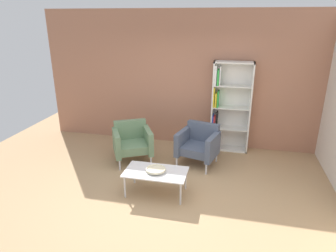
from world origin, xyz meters
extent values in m
plane|color=tan|center=(0.00, 0.00, 0.00)|extent=(8.32, 8.32, 0.00)
cube|color=#A87056|center=(0.00, 2.46, 1.45)|extent=(6.40, 0.12, 2.90)
cube|color=silver|center=(0.61, 2.23, 0.95)|extent=(0.03, 0.30, 1.90)
cube|color=silver|center=(1.38, 2.23, 0.95)|extent=(0.03, 0.30, 1.90)
cube|color=silver|center=(0.99, 2.23, 1.89)|extent=(0.80, 0.30, 0.03)
cube|color=silver|center=(0.99, 2.23, 0.01)|extent=(0.80, 0.30, 0.03)
cube|color=silver|center=(0.99, 2.37, 0.95)|extent=(0.80, 0.02, 1.90)
cube|color=silver|center=(0.99, 2.23, 0.49)|extent=(0.76, 0.28, 0.02)
cube|color=silver|center=(0.99, 2.23, 0.95)|extent=(0.76, 0.28, 0.02)
cube|color=silver|center=(0.99, 2.23, 1.41)|extent=(0.76, 0.28, 0.02)
cube|color=purple|center=(0.64, 2.19, 0.20)|extent=(0.02, 0.20, 0.32)
cube|color=purple|center=(0.68, 2.20, 0.20)|extent=(0.04, 0.21, 0.31)
cube|color=olive|center=(0.72, 2.17, 0.21)|extent=(0.02, 0.17, 0.33)
cube|color=blue|center=(0.64, 2.21, 0.64)|extent=(0.03, 0.25, 0.27)
cube|color=red|center=(0.67, 2.18, 0.63)|extent=(0.04, 0.18, 0.26)
cube|color=black|center=(0.72, 2.20, 0.67)|extent=(0.03, 0.23, 0.34)
cube|color=yellow|center=(0.64, 2.20, 1.17)|extent=(0.02, 0.22, 0.41)
cube|color=yellow|center=(0.68, 2.17, 1.11)|extent=(0.04, 0.17, 0.29)
cube|color=green|center=(0.72, 2.21, 1.13)|extent=(0.03, 0.24, 0.33)
cube|color=white|center=(0.65, 2.20, 1.62)|extent=(0.04, 0.22, 0.40)
cube|color=green|center=(0.70, 2.20, 1.58)|extent=(0.03, 0.21, 0.32)
cube|color=white|center=(0.74, 2.18, 1.62)|extent=(0.02, 0.18, 0.39)
cube|color=silver|center=(-0.09, 0.20, 0.39)|extent=(1.00, 0.56, 0.02)
cylinder|color=silver|center=(-0.54, -0.03, 0.19)|extent=(0.03, 0.03, 0.38)
cylinder|color=silver|center=(0.36, -0.03, 0.19)|extent=(0.03, 0.03, 0.38)
cylinder|color=silver|center=(-0.54, 0.43, 0.19)|extent=(0.03, 0.03, 0.38)
cylinder|color=silver|center=(0.36, 0.43, 0.19)|extent=(0.03, 0.03, 0.38)
cylinder|color=beige|center=(-0.09, 0.20, 0.41)|extent=(0.13, 0.13, 0.02)
cylinder|color=beige|center=(-0.09, 0.20, 0.43)|extent=(0.32, 0.32, 0.02)
torus|color=beige|center=(-0.09, 0.20, 0.44)|extent=(0.32, 0.32, 0.02)
cube|color=#4C566B|center=(0.43, 1.38, 0.32)|extent=(0.76, 0.72, 0.16)
cube|color=#4C566B|center=(0.50, 1.64, 0.59)|extent=(0.65, 0.28, 0.38)
cube|color=#4C566B|center=(0.12, 1.44, 0.43)|extent=(0.25, 0.63, 0.46)
cube|color=#4C566B|center=(0.72, 1.29, 0.43)|extent=(0.25, 0.63, 0.46)
cylinder|color=silver|center=(0.06, 1.16, 0.12)|extent=(0.04, 0.04, 0.24)
cylinder|color=silver|center=(0.64, 1.01, 0.12)|extent=(0.04, 0.04, 0.24)
cylinder|color=silver|center=(0.21, 1.72, 0.12)|extent=(0.04, 0.04, 0.24)
cylinder|color=silver|center=(0.79, 1.57, 0.12)|extent=(0.04, 0.04, 0.24)
cube|color=slate|center=(-0.84, 1.21, 0.32)|extent=(0.84, 0.81, 0.16)
cube|color=slate|center=(-0.97, 1.45, 0.59)|extent=(0.62, 0.41, 0.38)
cube|color=slate|center=(-1.10, 1.05, 0.43)|extent=(0.38, 0.59, 0.46)
cube|color=slate|center=(-0.56, 1.34, 0.43)|extent=(0.38, 0.59, 0.46)
cylinder|color=silver|center=(-0.96, 0.80, 0.12)|extent=(0.04, 0.04, 0.24)
cylinder|color=silver|center=(-0.43, 1.08, 0.12)|extent=(0.04, 0.04, 0.24)
cylinder|color=silver|center=(-1.23, 1.31, 0.12)|extent=(0.04, 0.04, 0.24)
cylinder|color=silver|center=(-0.70, 1.59, 0.12)|extent=(0.04, 0.04, 0.24)
camera|label=1|loc=(1.04, -3.89, 2.72)|focal=31.89mm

